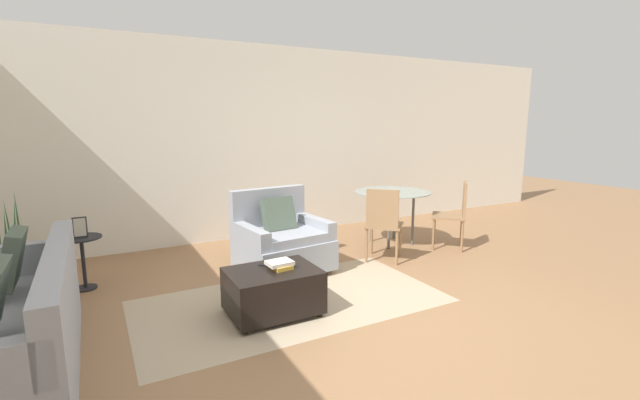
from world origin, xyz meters
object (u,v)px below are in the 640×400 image
dining_chair_near_left (383,220)px  dining_table (393,198)px  ottoman (273,290)px  tv_remote_secondary (266,265)px  couch (2,339)px  picture_frame (80,227)px  book_stack (280,264)px  potted_plant (14,282)px  dining_chair_near_right (456,210)px  side_table (82,253)px  armchair (281,241)px  tv_remote_primary (277,264)px

dining_chair_near_left → dining_table: bearing=45.0°
ottoman → tv_remote_secondary: 0.23m
tv_remote_secondary → dining_table: 2.62m
couch → ottoman: couch is taller
picture_frame → dining_chair_near_left: dining_chair_near_left is taller
ottoman → book_stack: book_stack is taller
book_stack → potted_plant: size_ratio=0.21×
dining_chair_near_right → couch: bearing=-170.3°
tv_remote_secondary → potted_plant: (-2.02, 1.24, -0.21)m
potted_plant → side_table: 0.60m
armchair → dining_chair_near_left: size_ratio=1.13×
couch → tv_remote_secondary: (1.90, 0.23, 0.12)m
dining_table → dining_chair_near_left: size_ratio=1.15×
armchair → dining_chair_near_right: size_ratio=1.13×
ottoman → tv_remote_secondary: bearing=94.5°
armchair → tv_remote_secondary: 1.01m
side_table → book_stack: bearing=-43.3°
book_stack → tv_remote_primary: bearing=79.1°
side_table → dining_table: bearing=-2.0°
picture_frame → dining_chair_near_left: bearing=-12.8°
side_table → dining_chair_near_right: dining_chair_near_right is taller
tv_remote_secondary → dining_table: bearing=27.1°
potted_plant → dining_table: potted_plant is taller
couch → dining_table: size_ratio=1.94×
book_stack → tv_remote_primary: book_stack is taller
picture_frame → tv_remote_secondary: bearing=-42.3°
potted_plant → dining_table: (4.34, -0.06, 0.44)m
dining_chair_near_left → picture_frame: bearing=167.2°
dining_chair_near_left → dining_chair_near_right: size_ratio=1.00×
book_stack → dining_chair_near_left: 1.79m
tv_remote_primary → dining_chair_near_right: dining_chair_near_right is taller
ottoman → side_table: side_table is taller
book_stack → side_table: bearing=136.7°
ottoman → couch: bearing=-177.0°
couch → picture_frame: bearing=73.8°
couch → book_stack: couch is taller
potted_plant → side_table: (0.57, 0.07, 0.17)m
ottoman → picture_frame: bearing=135.2°
book_stack → side_table: side_table is taller
couch → side_table: size_ratio=3.70×
side_table → dining_chair_near_left: 3.26m
ottoman → tv_remote_primary: size_ratio=5.33×
couch → potted_plant: bearing=94.7°
book_stack → couch: bearing=-177.0°
book_stack → side_table: (-1.53, 1.44, -0.06)m
tv_remote_secondary → dining_chair_near_left: dining_chair_near_left is taller
couch → dining_table: bearing=18.6°
tv_remote_primary → potted_plant: potted_plant is taller
dining_table → dining_chair_near_right: 0.85m
tv_remote_primary → picture_frame: bearing=139.5°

